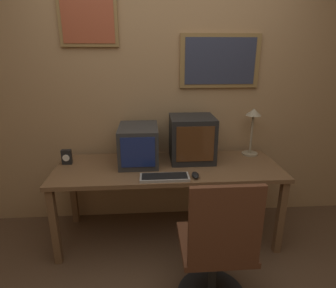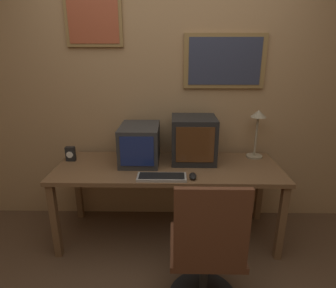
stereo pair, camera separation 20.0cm
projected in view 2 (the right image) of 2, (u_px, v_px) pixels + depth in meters
name	position (u px, v px, depth m)	size (l,w,h in m)	color
wall_back	(169.00, 91.00, 2.67)	(8.00, 0.08, 2.60)	tan
desk	(168.00, 173.00, 2.48)	(1.95, 0.69, 0.71)	brown
monitor_left	(140.00, 144.00, 2.51)	(0.34, 0.45, 0.34)	#333333
monitor_right	(194.00, 139.00, 2.53)	(0.39, 0.37, 0.41)	black
keyboard_main	(162.00, 177.00, 2.22)	(0.39, 0.15, 0.03)	#A8A399
mouse_near_keyboard	(193.00, 176.00, 2.22)	(0.06, 0.11, 0.04)	black
desk_clock	(71.00, 154.00, 2.56)	(0.08, 0.05, 0.13)	black
desk_lamp	(257.00, 124.00, 2.57)	(0.15, 0.15, 0.45)	tan
office_chair	(206.00, 257.00, 1.79)	(0.48, 0.48, 0.98)	black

